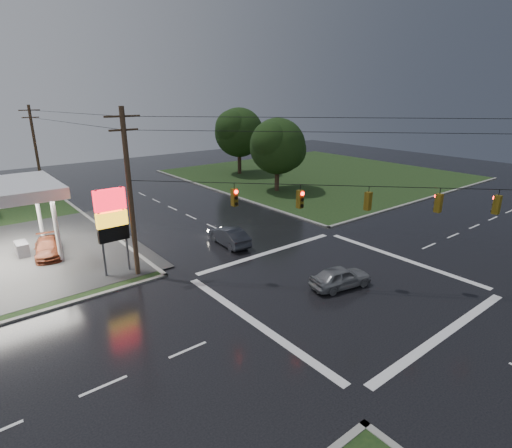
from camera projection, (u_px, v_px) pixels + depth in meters
ground at (339, 285)px, 25.62m from camera, size 120.00×120.00×0.00m
grass_ne at (319, 174)px, 60.33m from camera, size 36.00×36.00×0.08m
pylon_sign at (112, 217)px, 25.98m from camera, size 2.00×0.35×6.00m
utility_pole_nw at (130, 192)px, 25.29m from camera, size 2.20×0.32×11.00m
utility_pole_n at (36, 150)px, 46.58m from camera, size 2.20×0.32×10.50m
traffic_signals at (346, 186)px, 23.60m from camera, size 26.87×26.87×1.47m
tree_ne_near at (278, 146)px, 48.62m from camera, size 7.99×6.80×8.98m
tree_ne_far at (240, 133)px, 59.13m from camera, size 8.46×7.20×9.80m
car_north at (229, 236)px, 32.20m from camera, size 1.89×4.56×1.47m
car_crossing at (340, 277)px, 25.13m from camera, size 4.29×2.42×1.38m
car_pump at (48, 248)px, 30.01m from camera, size 2.64×4.71×1.29m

